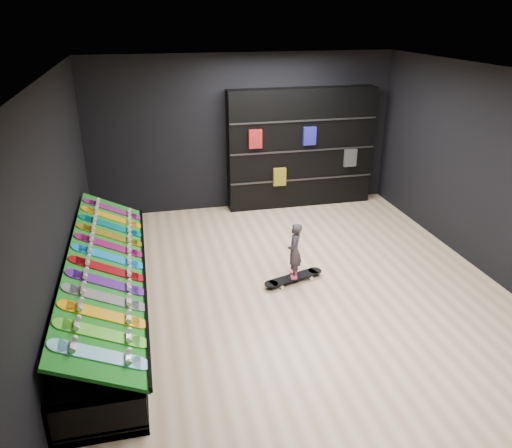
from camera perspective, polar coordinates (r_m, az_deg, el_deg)
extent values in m
cube|color=#D2B28E|center=(7.26, 4.24, -7.53)|extent=(6.00, 7.00, 0.01)
cube|color=white|center=(6.28, 5.08, 16.71)|extent=(6.00, 7.00, 0.01)
cube|color=black|center=(9.88, -1.52, 10.35)|extent=(6.00, 0.02, 3.00)
cube|color=black|center=(3.81, 20.98, -13.98)|extent=(6.00, 0.02, 3.00)
cube|color=black|center=(6.42, -21.85, 1.42)|extent=(0.02, 7.00, 3.00)
cube|color=black|center=(8.02, 25.62, 4.97)|extent=(0.02, 7.00, 3.00)
cube|color=#0F6113|center=(6.67, -16.62, -4.47)|extent=(0.92, 4.50, 0.46)
cube|color=black|center=(10.07, 5.13, 8.61)|extent=(2.94, 0.34, 2.35)
imported|color=black|center=(7.30, 4.38, -4.26)|extent=(0.20, 0.23, 0.51)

